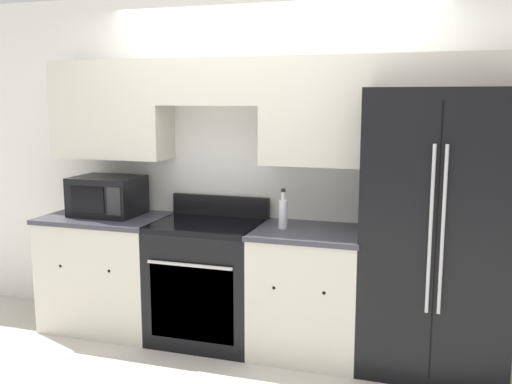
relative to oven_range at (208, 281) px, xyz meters
The scene contains 8 objects.
ground_plane 0.67m from the oven_range, 39.23° to the right, with size 12.00×12.00×0.00m, color beige.
wall_back 1.12m from the oven_range, 34.71° to the left, with size 8.00×0.39×2.60m.
lower_cabinets_left 0.86m from the oven_range, behind, with size 0.95×0.64×0.90m.
lower_cabinets_right 0.77m from the oven_range, ahead, with size 0.77×0.64×0.90m.
oven_range is the anchor object (origin of this frame).
refrigerator 1.68m from the oven_range, ahead, with size 0.94×0.75×1.87m.
microwave 1.05m from the oven_range, behind, with size 0.51×0.41×0.30m.
bottle 0.80m from the oven_range, ahead, with size 0.07×0.07×0.28m.
Camera 1 is at (1.20, -3.50, 1.80)m, focal length 40.00 mm.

